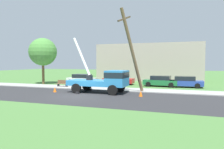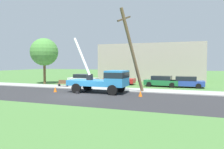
{
  "view_description": "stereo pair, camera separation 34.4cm",
  "coord_description": "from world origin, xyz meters",
  "views": [
    {
      "loc": [
        9.83,
        -17.89,
        3.15
      ],
      "look_at": [
        2.58,
        2.88,
        1.92
      ],
      "focal_mm": 34.4,
      "sensor_mm": 36.0,
      "label": 1
    },
    {
      "loc": [
        10.16,
        -17.78,
        3.15
      ],
      "look_at": [
        2.58,
        2.88,
        1.92
      ],
      "focal_mm": 34.4,
      "sensor_mm": 36.0,
      "label": 2
    }
  ],
  "objects": [
    {
      "name": "road_asphalt",
      "position": [
        0.0,
        0.0,
        0.0
      ],
      "size": [
        80.0,
        8.58,
        0.01
      ],
      "primitive_type": "cube",
      "color": "#2B2B2D",
      "rests_on": "ground"
    },
    {
      "name": "traffic_cone_ahead",
      "position": [
        5.84,
        1.65,
        0.28
      ],
      "size": [
        0.36,
        0.36,
        0.56
      ],
      "primitive_type": "cone",
      "color": "orange",
      "rests_on": "ground"
    },
    {
      "name": "leaning_utility_pole",
      "position": [
        4.56,
        3.37,
        4.35
      ],
      "size": [
        2.01,
        3.55,
        8.5
      ],
      "color": "brown",
      "rests_on": "ground"
    },
    {
      "name": "parked_sedan_white",
      "position": [
        -4.95,
        10.76,
        0.71
      ],
      "size": [
        4.51,
        2.21,
        1.42
      ],
      "color": "silver",
      "rests_on": "ground"
    },
    {
      "name": "ground_plane",
      "position": [
        0.0,
        12.0,
        0.0
      ],
      "size": [
        120.0,
        120.0,
        0.0
      ],
      "primitive_type": "plane",
      "color": "#477538"
    },
    {
      "name": "sidewalk_strip",
      "position": [
        0.0,
        5.79,
        0.05
      ],
      "size": [
        80.0,
        3.0,
        0.1
      ],
      "primitive_type": "cube",
      "color": "#9E9E99",
      "rests_on": "ground"
    },
    {
      "name": "parked_sedan_green",
      "position": [
        6.61,
        10.79,
        0.71
      ],
      "size": [
        4.51,
        2.2,
        1.42
      ],
      "color": "#1E6638",
      "rests_on": "ground"
    },
    {
      "name": "lowrise_building_backdrop",
      "position": [
        3.47,
        20.56,
        3.2
      ],
      "size": [
        18.0,
        6.0,
        6.4
      ],
      "primitive_type": "cube",
      "color": "#A5998C",
      "rests_on": "ground"
    },
    {
      "name": "parked_sedan_blue",
      "position": [
        9.64,
        10.81,
        0.71
      ],
      "size": [
        4.42,
        2.05,
        1.42
      ],
      "color": "#263F99",
      "rests_on": "ground"
    },
    {
      "name": "utility_truck",
      "position": [
        1.9,
        2.69,
        1.41
      ],
      "size": [
        6.76,
        3.2,
        5.98
      ],
      "color": "#2D84C6",
      "rests_on": "ground"
    },
    {
      "name": "park_bench",
      "position": [
        -5.17,
        5.85,
        0.46
      ],
      "size": [
        1.6,
        0.45,
        0.9
      ],
      "color": "brown",
      "rests_on": "ground"
    },
    {
      "name": "parked_sedan_red",
      "position": [
        0.54,
        11.59,
        0.71
      ],
      "size": [
        4.43,
        2.07,
        1.42
      ],
      "color": "#B21E1E",
      "rests_on": "ground"
    },
    {
      "name": "traffic_cone_behind",
      "position": [
        -3.41,
        1.55,
        0.28
      ],
      "size": [
        0.36,
        0.36,
        0.56
      ],
      "primitive_type": "cone",
      "color": "orange",
      "rests_on": "ground"
    },
    {
      "name": "roadside_tree_near",
      "position": [
        -10.03,
        8.4,
        4.69
      ],
      "size": [
        4.02,
        4.02,
        6.72
      ],
      "color": "brown",
      "rests_on": "ground"
    }
  ]
}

